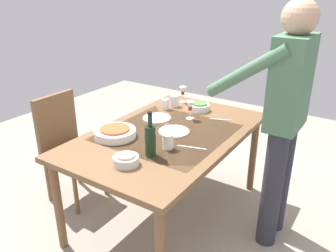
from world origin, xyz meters
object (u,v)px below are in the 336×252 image
(chair_near, at_px, (66,141))
(dinner_plate_far, at_px, (174,131))
(wine_glass_left, at_px, (190,107))
(water_cup_near_left, at_px, (168,141))
(side_bowl_salad, at_px, (199,107))
(side_bowl_bread, at_px, (126,160))
(wine_bottle, at_px, (150,140))
(water_cup_far_left, at_px, (174,101))
(wine_glass_right, at_px, (183,91))
(dining_table, at_px, (168,140))
(person_server, at_px, (283,114))
(water_cup_near_right, at_px, (165,104))
(dinner_plate_near, at_px, (157,118))
(serving_bowl_pasta, at_px, (115,132))

(chair_near, bearing_deg, dinner_plate_far, 105.96)
(dinner_plate_far, bearing_deg, wine_glass_left, -173.37)
(water_cup_near_left, xyz_separation_m, side_bowl_salad, (-0.77, -0.18, -0.02))
(wine_glass_left, xyz_separation_m, side_bowl_bread, (0.87, 0.05, -0.07))
(wine_bottle, xyz_separation_m, water_cup_far_left, (-0.88, -0.38, -0.06))
(chair_near, xyz_separation_m, wine_glass_right, (-0.89, 0.61, 0.31))
(chair_near, bearing_deg, water_cup_far_left, 141.09)
(side_bowl_salad, bearing_deg, side_bowl_bread, 4.65)
(dining_table, height_order, water_cup_near_left, water_cup_near_left)
(person_server, bearing_deg, wine_glass_left, -96.91)
(water_cup_far_left, bearing_deg, dining_table, 28.05)
(dinner_plate_far, bearing_deg, water_cup_far_left, -147.54)
(side_bowl_salad, bearing_deg, dinner_plate_far, 7.69)
(wine_bottle, height_order, water_cup_near_right, wine_bottle)
(dinner_plate_near, bearing_deg, side_bowl_bread, 21.18)
(wine_glass_left, relative_size, water_cup_near_right, 1.64)
(water_cup_near_left, distance_m, side_bowl_salad, 0.79)
(wine_bottle, distance_m, water_cup_near_left, 0.16)
(side_bowl_bread, bearing_deg, person_server, 138.06)
(wine_glass_right, distance_m, dinner_plate_far, 0.70)
(dining_table, xyz_separation_m, water_cup_near_right, (-0.41, -0.30, 0.11))
(wine_glass_left, bearing_deg, serving_bowl_pasta, -24.68)
(wine_glass_left, bearing_deg, dinner_plate_near, -56.91)
(dining_table, height_order, serving_bowl_pasta, serving_bowl_pasta)
(person_server, xyz_separation_m, water_cup_near_left, (0.46, -0.61, -0.18))
(wine_bottle, relative_size, side_bowl_salad, 1.64)
(wine_bottle, height_order, wine_glass_left, wine_bottle)
(dinner_plate_far, bearing_deg, water_cup_near_right, -138.46)
(water_cup_near_left, relative_size, dinner_plate_near, 0.45)
(dinner_plate_near, distance_m, dinner_plate_far, 0.30)
(wine_bottle, relative_size, dinner_plate_near, 1.29)
(chair_near, bearing_deg, wine_glass_right, 145.33)
(wine_bottle, height_order, water_cup_far_left, wine_bottle)
(wine_glass_right, xyz_separation_m, dinner_plate_near, (0.47, 0.04, -0.10))
(wine_glass_left, xyz_separation_m, side_bowl_salad, (-0.22, -0.04, -0.07))
(dining_table, xyz_separation_m, person_server, (-0.23, 0.76, 0.29))
(wine_glass_right, distance_m, water_cup_near_right, 0.25)
(water_cup_near_left, bearing_deg, dinner_plate_far, -156.32)
(wine_bottle, height_order, serving_bowl_pasta, wine_bottle)
(wine_glass_left, height_order, dinner_plate_near, wine_glass_left)
(dining_table, relative_size, person_server, 0.94)
(chair_near, relative_size, wine_glass_right, 6.03)
(serving_bowl_pasta, height_order, side_bowl_bread, same)
(dinner_plate_far, bearing_deg, serving_bowl_pasta, -45.71)
(person_server, distance_m, serving_bowl_pasta, 1.17)
(person_server, distance_m, wine_glass_left, 0.77)
(water_cup_near_left, xyz_separation_m, dinner_plate_near, (-0.40, -0.37, -0.05))
(chair_near, bearing_deg, wine_glass_left, 122.44)
(person_server, bearing_deg, side_bowl_salad, -111.41)
(dinner_plate_far, bearing_deg, chair_near, -74.04)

